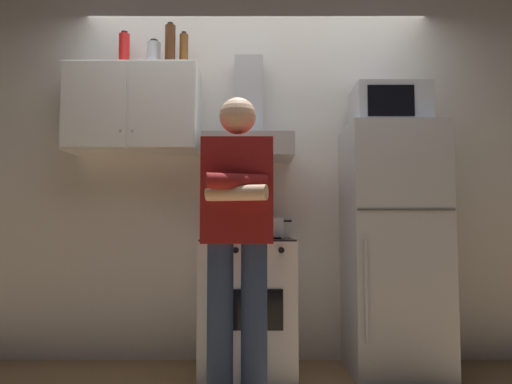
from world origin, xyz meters
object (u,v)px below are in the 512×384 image
(bottle_soda_red, at_px, (124,51))
(bottle_beer_brown, at_px, (184,51))
(cooking_pot, at_px, (269,227))
(stove_oven, at_px, (248,305))
(bottle_rum_dark, at_px, (170,46))
(upper_cabinet, at_px, (134,110))
(person_standing, at_px, (237,234))
(range_hood, at_px, (249,132))
(refrigerator, at_px, (393,248))
(microwave, at_px, (390,107))
(bottle_canister_steel, at_px, (154,55))

(bottle_soda_red, xyz_separation_m, bottle_beer_brown, (0.43, -0.03, -0.01))
(cooking_pot, relative_size, bottle_soda_red, 1.07)
(stove_oven, relative_size, bottle_rum_dark, 2.80)
(cooking_pot, bearing_deg, bottle_beer_brown, 156.83)
(upper_cabinet, relative_size, person_standing, 0.55)
(range_hood, distance_m, bottle_beer_brown, 0.74)
(upper_cabinet, distance_m, cooking_pot, 1.26)
(cooking_pot, height_order, bottle_soda_red, bottle_soda_red)
(upper_cabinet, bearing_deg, bottle_rum_dark, -4.77)
(stove_oven, distance_m, bottle_rum_dark, 1.85)
(range_hood, bearing_deg, refrigerator, -7.55)
(microwave, distance_m, bottle_soda_red, 1.89)
(stove_oven, distance_m, bottle_canister_steel, 1.85)
(stove_oven, relative_size, bottle_soda_red, 3.18)
(microwave, bearing_deg, cooking_pot, -170.43)
(range_hood, bearing_deg, bottle_soda_red, 177.49)
(microwave, relative_size, cooking_pot, 1.64)
(cooking_pot, bearing_deg, refrigerator, 8.32)
(bottle_beer_brown, bearing_deg, upper_cabinet, -178.81)
(person_standing, bearing_deg, bottle_rum_dark, 125.12)
(microwave, xyz_separation_m, bottle_canister_steel, (-1.62, 0.13, 0.41))
(microwave, distance_m, cooking_pot, 1.16)
(stove_oven, xyz_separation_m, bottle_canister_steel, (-0.67, 0.15, 1.71))
(bottle_beer_brown, bearing_deg, stove_oven, -16.14)
(bottle_rum_dark, bearing_deg, person_standing, -54.88)
(microwave, bearing_deg, upper_cabinet, 176.52)
(person_standing, xyz_separation_m, bottle_beer_brown, (-0.41, 0.74, 1.27))
(cooking_pot, height_order, bottle_beer_brown, bottle_beer_brown)
(microwave, relative_size, bottle_soda_red, 1.74)
(bottle_soda_red, distance_m, bottle_rum_dark, 0.34)
(refrigerator, relative_size, bottle_soda_red, 5.81)
(bottle_soda_red, bearing_deg, microwave, -4.56)
(bottle_canister_steel, bearing_deg, range_hood, -2.14)
(upper_cabinet, bearing_deg, refrigerator, -4.07)
(microwave, xyz_separation_m, person_standing, (-1.00, -0.62, -0.84))
(stove_oven, height_order, person_standing, person_standing)
(refrigerator, xyz_separation_m, cooking_pot, (-0.82, -0.12, 0.13))
(microwave, xyz_separation_m, bottle_soda_red, (-1.84, 0.15, 0.44))
(range_hood, relative_size, bottle_beer_brown, 2.90)
(cooking_pot, distance_m, bottle_rum_dark, 1.45)
(upper_cabinet, xyz_separation_m, bottle_beer_brown, (0.34, 0.01, 0.42))
(bottle_canister_steel, bearing_deg, person_standing, -50.58)
(bottle_soda_red, xyz_separation_m, bottle_rum_dark, (0.34, -0.06, 0.02))
(microwave, bearing_deg, bottle_soda_red, 175.44)
(upper_cabinet, height_order, stove_oven, upper_cabinet)
(person_standing, distance_m, cooking_pot, 0.52)
(stove_oven, distance_m, bottle_beer_brown, 1.80)
(bottle_soda_red, distance_m, bottle_beer_brown, 0.43)
(cooking_pot, xyz_separation_m, bottle_beer_brown, (-0.59, 0.25, 1.24))
(bottle_rum_dark, bearing_deg, refrigerator, -3.96)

